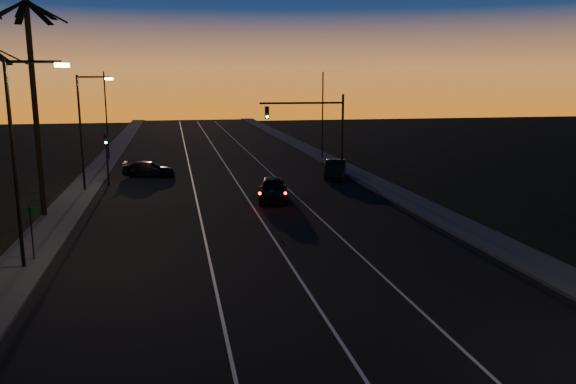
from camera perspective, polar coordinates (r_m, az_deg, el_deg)
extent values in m
cube|color=black|center=(36.31, -4.32, -1.65)|extent=(20.00, 170.00, 0.01)
cube|color=#3A3A37|center=(36.65, -21.97, -2.21)|extent=(2.40, 170.00, 0.16)
cube|color=#3A3A37|center=(39.26, 12.11, -0.78)|extent=(2.40, 170.00, 0.16)
cube|color=silver|center=(36.06, -9.05, -1.83)|extent=(0.12, 160.00, 0.01)
cube|color=silver|center=(36.37, -3.54, -1.60)|extent=(0.12, 160.00, 0.01)
cube|color=silver|center=(37.01, 1.84, -1.36)|extent=(0.12, 160.00, 0.01)
cube|color=black|center=(30.42, -27.06, 12.59)|extent=(2.18, 0.92, 1.18)
cylinder|color=black|center=(36.02, -24.27, 7.34)|extent=(0.32, 0.32, 12.50)
cube|color=black|center=(36.23, -23.28, 16.46)|extent=(2.18, 0.92, 1.18)
cube|color=black|center=(37.03, -23.99, 16.28)|extent=(1.25, 2.12, 1.18)
cube|color=black|center=(37.20, -25.44, 16.14)|extent=(1.34, 2.09, 1.18)
cube|color=black|center=(36.62, -26.59, 16.14)|extent=(2.18, 0.82, 1.18)
cube|color=black|center=(35.70, -26.59, 16.29)|extent=(1.90, 1.69, 1.18)
cube|color=black|center=(35.14, -25.38, 16.49)|extent=(0.45, 2.16, 1.18)
cube|color=black|center=(35.38, -23.88, 16.57)|extent=(1.95, 1.61, 1.18)
cylinder|color=black|center=(26.21, -26.03, 2.23)|extent=(0.16, 0.16, 9.00)
cylinder|color=black|center=(25.72, -24.46, 11.96)|extent=(2.20, 0.12, 0.12)
cube|color=#E5BC5B|center=(25.51, -21.98, 11.87)|extent=(0.55, 0.26, 0.16)
cylinder|color=black|center=(43.79, -20.30, 5.52)|extent=(0.16, 0.16, 8.50)
cylinder|color=black|center=(43.47, -19.21, 10.98)|extent=(2.20, 0.12, 0.12)
cube|color=#E5BC5B|center=(43.34, -17.73, 10.90)|extent=(0.55, 0.26, 0.16)
cylinder|color=black|center=(27.73, -24.57, -3.97)|extent=(0.06, 0.06, 2.60)
cube|color=#0D4E18|center=(27.47, -24.76, -1.65)|extent=(0.70, 0.03, 0.20)
cylinder|color=black|center=(47.44, 5.54, 5.64)|extent=(0.20, 0.20, 7.00)
cylinder|color=black|center=(46.34, 1.42, 9.03)|extent=(7.00, 0.16, 0.16)
cube|color=black|center=(45.81, -2.16, 8.06)|extent=(0.32, 0.28, 1.00)
sphere|color=black|center=(45.63, -2.13, 8.45)|extent=(0.20, 0.20, 0.20)
sphere|color=black|center=(45.65, -2.12, 8.05)|extent=(0.20, 0.20, 0.20)
sphere|color=#14FF59|center=(45.66, -2.12, 7.65)|extent=(0.20, 0.20, 0.20)
cylinder|color=black|center=(45.80, -17.89, 3.18)|extent=(0.14, 0.14, 4.20)
cube|color=black|center=(45.62, -18.02, 5.17)|extent=(0.28, 0.25, 0.90)
sphere|color=black|center=(45.44, -18.06, 5.50)|extent=(0.18, 0.18, 0.18)
sphere|color=black|center=(45.47, -18.04, 5.15)|extent=(0.18, 0.18, 0.18)
sphere|color=#14FF59|center=(45.50, -18.01, 4.80)|extent=(0.18, 0.18, 0.18)
cylinder|color=black|center=(60.58, -17.97, 7.30)|extent=(0.14, 0.14, 9.00)
cylinder|color=black|center=(59.27, 3.53, 7.75)|extent=(0.14, 0.14, 9.00)
imported|color=black|center=(38.37, -1.53, 0.32)|extent=(2.77, 5.03, 1.62)
sphere|color=#FF0F05|center=(35.56, -2.88, -0.14)|extent=(0.18, 0.18, 0.18)
sphere|color=#FF0F05|center=(35.54, -0.27, -0.13)|extent=(0.18, 0.18, 0.18)
imported|color=black|center=(47.48, 4.84, 2.34)|extent=(3.07, 4.89, 1.52)
imported|color=black|center=(49.44, -13.94, 2.27)|extent=(4.76, 2.83, 1.29)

